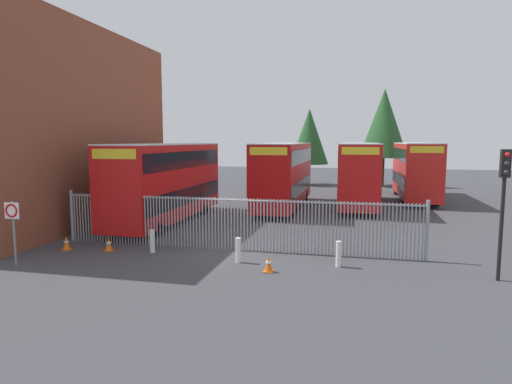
% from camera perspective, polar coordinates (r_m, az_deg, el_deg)
% --- Properties ---
extents(ground_plane, '(100.00, 100.00, 0.00)m').
position_cam_1_polar(ground_plane, '(26.14, 1.98, -3.36)').
color(ground_plane, '#3D3D42').
extents(depot_building_brick, '(7.94, 15.38, 10.60)m').
position_cam_1_polar(depot_building_brick, '(27.31, -26.73, 7.53)').
color(depot_building_brick, brown).
rests_on(depot_building_brick, ground).
extents(palisade_fence, '(15.46, 0.14, 2.35)m').
position_cam_1_polar(palisade_fence, '(18.29, -3.05, -3.97)').
color(palisade_fence, gray).
rests_on(palisade_fence, ground).
extents(double_decker_bus_near_gate, '(2.54, 10.81, 4.42)m').
position_cam_1_polar(double_decker_bus_near_gate, '(24.89, -11.58, 1.63)').
color(double_decker_bus_near_gate, red).
rests_on(double_decker_bus_near_gate, ground).
extents(double_decker_bus_behind_fence_left, '(2.54, 10.81, 4.42)m').
position_cam_1_polar(double_decker_bus_behind_fence_left, '(29.66, 3.67, 2.54)').
color(double_decker_bus_behind_fence_left, '#B70C0C').
rests_on(double_decker_bus_behind_fence_left, ground).
extents(double_decker_bus_behind_fence_right, '(2.54, 10.81, 4.42)m').
position_cam_1_polar(double_decker_bus_behind_fence_right, '(31.29, 13.35, 2.59)').
color(double_decker_bus_behind_fence_right, red).
rests_on(double_decker_bus_behind_fence_right, ground).
extents(double_decker_bus_far_back, '(2.54, 10.81, 4.42)m').
position_cam_1_polar(double_decker_bus_far_back, '(36.22, 20.11, 2.90)').
color(double_decker_bus_far_back, red).
rests_on(double_decker_bus_far_back, ground).
extents(bollard_near_left, '(0.20, 0.20, 0.95)m').
position_cam_1_polar(bollard_near_left, '(18.47, -13.42, -6.27)').
color(bollard_near_left, silver).
rests_on(bollard_near_left, ground).
extents(bollard_center_front, '(0.20, 0.20, 0.95)m').
position_cam_1_polar(bollard_center_front, '(16.54, -2.34, -7.62)').
color(bollard_center_front, silver).
rests_on(bollard_center_front, ground).
extents(bollard_near_right, '(0.20, 0.20, 0.95)m').
position_cam_1_polar(bollard_near_right, '(16.26, 10.75, -7.98)').
color(bollard_near_right, silver).
rests_on(bollard_near_right, ground).
extents(traffic_cone_by_gate, '(0.34, 0.34, 0.59)m').
position_cam_1_polar(traffic_cone_by_gate, '(15.42, 1.65, -9.39)').
color(traffic_cone_by_gate, orange).
rests_on(traffic_cone_by_gate, ground).
extents(traffic_cone_mid_forecourt, '(0.34, 0.34, 0.59)m').
position_cam_1_polar(traffic_cone_mid_forecourt, '(20.12, -23.56, -6.13)').
color(traffic_cone_mid_forecourt, orange).
rests_on(traffic_cone_mid_forecourt, ground).
extents(traffic_cone_near_kerb, '(0.34, 0.34, 0.59)m').
position_cam_1_polar(traffic_cone_near_kerb, '(19.28, -18.72, -6.47)').
color(traffic_cone_near_kerb, orange).
rests_on(traffic_cone_near_kerb, ground).
extents(speed_limit_sign_post, '(0.60, 0.14, 2.40)m').
position_cam_1_polar(speed_limit_sign_post, '(18.17, -29.26, -2.98)').
color(speed_limit_sign_post, slate).
rests_on(speed_limit_sign_post, ground).
extents(traffic_light_kerbside, '(0.28, 0.33, 4.30)m').
position_cam_1_polar(traffic_light_kerbside, '(16.06, 29.68, 0.19)').
color(traffic_light_kerbside, black).
rests_on(traffic_light_kerbside, ground).
extents(tree_tall_back, '(4.79, 4.79, 9.77)m').
position_cam_1_polar(tree_tall_back, '(46.06, 16.41, 8.62)').
color(tree_tall_back, '#4C3823').
rests_on(tree_tall_back, ground).
extents(tree_short_side, '(4.00, 4.00, 7.90)m').
position_cam_1_polar(tree_short_side, '(45.73, 6.98, 7.23)').
color(tree_short_side, '#4C3823').
rests_on(tree_short_side, ground).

